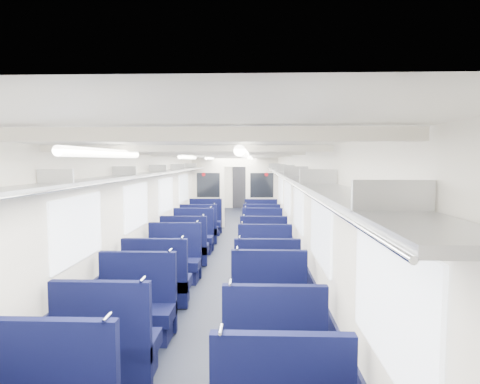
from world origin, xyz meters
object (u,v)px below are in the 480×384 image
(seat_4, at_px, (107,348))
(seat_15, at_px, (262,238))
(seat_11, at_px, (265,266))
(end_door, at_px, (241,187))
(seat_9, at_px, (267,284))
(bulkhead, at_px, (235,190))
(seat_6, at_px, (136,311))
(seat_7, at_px, (269,309))
(seat_5, at_px, (274,354))
(seat_18, at_px, (205,223))
(seat_8, at_px, (157,284))
(seat_16, at_px, (199,231))
(seat_14, at_px, (193,239))
(seat_13, at_px, (263,249))
(seat_10, at_px, (174,263))
(seat_17, at_px, (262,230))
(seat_12, at_px, (185,249))
(seat_19, at_px, (261,224))

(seat_4, xyz_separation_m, seat_15, (1.66, 5.74, 0.00))
(seat_4, relative_size, seat_11, 1.00)
(end_door, bearing_deg, seat_15, -84.77)
(seat_9, distance_m, seat_11, 1.09)
(seat_9, bearing_deg, bulkhead, 96.56)
(seat_6, relative_size, seat_7, 1.00)
(end_door, height_order, seat_5, end_door)
(seat_9, relative_size, seat_11, 1.00)
(seat_5, relative_size, seat_15, 1.00)
(seat_4, xyz_separation_m, seat_5, (1.66, -0.07, 0.00))
(seat_15, xyz_separation_m, seat_18, (-1.66, 2.31, 0.00))
(seat_7, height_order, seat_8, same)
(seat_16, bearing_deg, bulkhead, 72.45)
(end_door, height_order, seat_7, end_door)
(seat_14, bearing_deg, seat_18, 90.00)
(seat_13, bearing_deg, seat_6, -114.85)
(seat_10, bearing_deg, seat_4, -90.00)
(seat_7, bearing_deg, seat_13, 90.00)
(seat_16, bearing_deg, seat_9, -70.11)
(seat_9, xyz_separation_m, seat_13, (0.00, 2.42, 0.00))
(seat_4, relative_size, seat_5, 1.00)
(seat_8, height_order, seat_10, same)
(seat_16, bearing_deg, seat_5, -76.27)
(seat_13, bearing_deg, seat_11, -90.00)
(seat_7, xyz_separation_m, seat_15, (0.00, 4.62, 0.00))
(bulkhead, bearing_deg, seat_11, -82.28)
(seat_17, bearing_deg, seat_12, -125.23)
(seat_4, xyz_separation_m, seat_10, (0.00, 3.36, 0.00))
(seat_5, distance_m, seat_15, 5.81)
(bulkhead, distance_m, seat_19, 1.84)
(seat_9, bearing_deg, seat_16, 109.89)
(seat_5, bearing_deg, seat_16, 103.73)
(seat_11, xyz_separation_m, seat_13, (0.00, 1.33, 0.00))
(bulkhead, xyz_separation_m, seat_10, (-0.83, -5.99, -0.90))
(seat_4, xyz_separation_m, seat_6, (0.00, 0.98, 0.00))
(seat_10, bearing_deg, seat_7, -53.42)
(seat_13, distance_m, seat_17, 2.30)
(seat_9, bearing_deg, seat_11, 90.00)
(seat_9, height_order, seat_18, same)
(seat_11, distance_m, seat_18, 5.10)
(seat_4, bearing_deg, seat_7, 34.03)
(bulkhead, distance_m, seat_15, 3.81)
(seat_13, height_order, seat_16, same)
(seat_5, height_order, seat_10, same)
(seat_10, distance_m, seat_11, 1.66)
(seat_8, height_order, seat_13, same)
(seat_4, distance_m, seat_13, 4.85)
(seat_19, bearing_deg, seat_10, -109.79)
(end_door, bearing_deg, seat_7, -86.53)
(seat_14, bearing_deg, end_door, 84.81)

